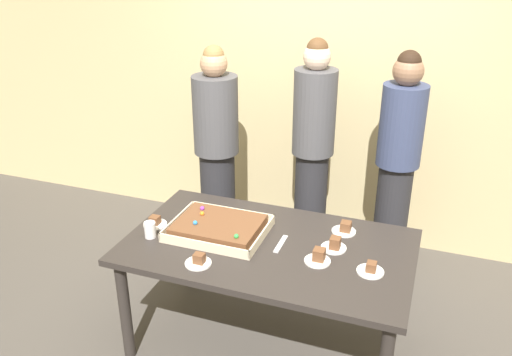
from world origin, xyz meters
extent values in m
plane|color=#4C4742|center=(0.00, 0.00, 0.00)|extent=(12.00, 12.00, 0.00)
cube|color=#CCB784|center=(0.00, 1.60, 1.50)|extent=(8.00, 0.12, 3.00)
cube|color=#2D2826|center=(0.00, 0.00, 0.72)|extent=(1.71, 0.99, 0.04)
cylinder|color=#2D2826|center=(-0.77, -0.42, 0.35)|extent=(0.07, 0.07, 0.70)
cylinder|color=#2D2826|center=(-0.77, 0.42, 0.35)|extent=(0.07, 0.07, 0.70)
cylinder|color=#2D2826|center=(0.77, 0.42, 0.35)|extent=(0.07, 0.07, 0.70)
cube|color=beige|center=(-0.33, 0.02, 0.74)|extent=(0.58, 0.46, 0.01)
cube|color=beige|center=(-0.33, -0.20, 0.77)|extent=(0.58, 0.01, 0.05)
cube|color=beige|center=(-0.33, 0.25, 0.77)|extent=(0.58, 0.01, 0.05)
cube|color=beige|center=(-0.62, 0.02, 0.77)|extent=(0.01, 0.46, 0.05)
cube|color=beige|center=(-0.05, 0.02, 0.77)|extent=(0.01, 0.46, 0.05)
cube|color=brown|center=(-0.33, 0.02, 0.78)|extent=(0.51, 0.39, 0.06)
sphere|color=orange|center=(-0.47, 0.07, 0.82)|extent=(0.03, 0.03, 0.03)
sphere|color=green|center=(-0.16, -0.11, 0.82)|extent=(0.03, 0.03, 0.03)
sphere|color=#2D84E0|center=(-0.46, -0.05, 0.82)|extent=(0.03, 0.03, 0.03)
sphere|color=purple|center=(-0.50, 0.14, 0.82)|extent=(0.03, 0.03, 0.03)
cylinder|color=white|center=(-0.30, -0.34, 0.74)|extent=(0.15, 0.15, 0.01)
cube|color=brown|center=(-0.29, -0.33, 0.77)|extent=(0.06, 0.05, 0.06)
cylinder|color=white|center=(0.62, -0.09, 0.74)|extent=(0.15, 0.15, 0.01)
cube|color=brown|center=(0.62, -0.09, 0.77)|extent=(0.05, 0.06, 0.05)
cylinder|color=white|center=(0.38, 0.08, 0.74)|extent=(0.15, 0.15, 0.01)
cube|color=brown|center=(0.39, 0.08, 0.78)|extent=(0.06, 0.06, 0.07)
cylinder|color=white|center=(-0.75, -0.03, 0.74)|extent=(0.15, 0.15, 0.01)
cube|color=brown|center=(-0.75, -0.03, 0.77)|extent=(0.06, 0.05, 0.05)
cylinder|color=white|center=(0.39, 0.30, 0.74)|extent=(0.15, 0.15, 0.01)
cube|color=brown|center=(0.40, 0.30, 0.78)|extent=(0.06, 0.06, 0.06)
cylinder|color=white|center=(0.32, -0.08, 0.74)|extent=(0.15, 0.15, 0.01)
cube|color=brown|center=(0.33, -0.08, 0.78)|extent=(0.06, 0.07, 0.07)
cylinder|color=white|center=(-0.71, -0.17, 0.79)|extent=(0.07, 0.07, 0.10)
cube|color=silver|center=(0.07, 0.02, 0.74)|extent=(0.03, 0.20, 0.01)
cylinder|color=#28282D|center=(0.61, 1.09, 0.46)|extent=(0.25, 0.25, 0.91)
cylinder|color=#384266|center=(0.61, 1.09, 1.21)|extent=(0.31, 0.31, 0.59)
sphere|color=#8C664C|center=(0.61, 1.09, 1.59)|extent=(0.21, 0.21, 0.21)
sphere|color=black|center=(0.61, 1.09, 1.65)|extent=(0.16, 0.16, 0.16)
cylinder|color=#28282D|center=(-0.02, 1.11, 0.46)|extent=(0.26, 0.26, 0.91)
cylinder|color=#4C4C51|center=(-0.02, 1.11, 1.23)|extent=(0.32, 0.32, 0.64)
sphere|color=beige|center=(-0.02, 1.11, 1.64)|extent=(0.20, 0.20, 0.20)
sphere|color=brown|center=(-0.02, 1.11, 1.70)|extent=(0.16, 0.16, 0.16)
cylinder|color=#28282D|center=(-0.75, 0.95, 0.44)|extent=(0.28, 0.28, 0.88)
cylinder|color=#4C4C51|center=(-0.75, 0.95, 1.18)|extent=(0.35, 0.35, 0.60)
sphere|color=tan|center=(-0.75, 0.95, 1.57)|extent=(0.20, 0.20, 0.20)
sphere|color=olive|center=(-0.75, 0.95, 1.63)|extent=(0.16, 0.16, 0.16)
camera|label=1|loc=(0.86, -2.57, 2.39)|focal=37.04mm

